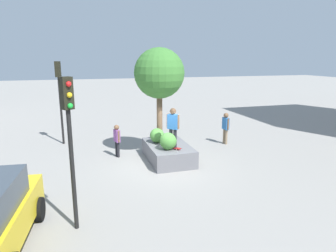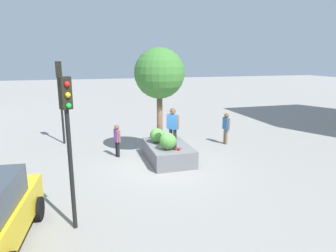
{
  "view_description": "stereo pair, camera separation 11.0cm",
  "coord_description": "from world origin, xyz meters",
  "px_view_note": "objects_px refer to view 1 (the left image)",
  "views": [
    {
      "loc": [
        -12.41,
        3.5,
        4.79
      ],
      "look_at": [
        0.59,
        -0.37,
        1.69
      ],
      "focal_mm": 31.77,
      "sensor_mm": 36.0,
      "label": 1
    },
    {
      "loc": [
        -12.44,
        3.4,
        4.79
      ],
      "look_at": [
        0.59,
        -0.37,
        1.69
      ],
      "focal_mm": 31.77,
      "sensor_mm": 36.0,
      "label": 2
    }
  ],
  "objects_px": {
    "traffic_light_median": "(70,128)",
    "pedestrian_crossing": "(226,126)",
    "skateboarder": "(173,125)",
    "bystander_watching": "(117,138)",
    "planter_ledge": "(168,152)",
    "plaza_tree": "(159,74)",
    "skateboard": "(173,148)",
    "traffic_light_corner": "(59,89)"
  },
  "relations": [
    {
      "from": "skateboard",
      "to": "traffic_light_corner",
      "type": "height_order",
      "value": "traffic_light_corner"
    },
    {
      "from": "plaza_tree",
      "to": "bystander_watching",
      "type": "xyz_separation_m",
      "value": [
        0.38,
        2.07,
        -3.12
      ]
    },
    {
      "from": "planter_ledge",
      "to": "traffic_light_corner",
      "type": "relative_size",
      "value": 0.67
    },
    {
      "from": "skateboard",
      "to": "traffic_light_corner",
      "type": "distance_m",
      "value": 7.51
    },
    {
      "from": "skateboarder",
      "to": "bystander_watching",
      "type": "xyz_separation_m",
      "value": [
        1.94,
        2.27,
        -0.95
      ]
    },
    {
      "from": "pedestrian_crossing",
      "to": "bystander_watching",
      "type": "height_order",
      "value": "pedestrian_crossing"
    },
    {
      "from": "plaza_tree",
      "to": "skateboard",
      "type": "relative_size",
      "value": 5.96
    },
    {
      "from": "planter_ledge",
      "to": "traffic_light_corner",
      "type": "distance_m",
      "value": 7.18
    },
    {
      "from": "planter_ledge",
      "to": "skateboarder",
      "type": "distance_m",
      "value": 1.67
    },
    {
      "from": "traffic_light_median",
      "to": "pedestrian_crossing",
      "type": "xyz_separation_m",
      "value": [
        6.65,
        -8.14,
        -1.93
      ]
    },
    {
      "from": "planter_ledge",
      "to": "plaza_tree",
      "type": "distance_m",
      "value": 3.77
    },
    {
      "from": "pedestrian_crossing",
      "to": "planter_ledge",
      "type": "bearing_deg",
      "value": 114.31
    },
    {
      "from": "planter_ledge",
      "to": "pedestrian_crossing",
      "type": "bearing_deg",
      "value": -65.69
    },
    {
      "from": "pedestrian_crossing",
      "to": "skateboard",
      "type": "bearing_deg",
      "value": 122.56
    },
    {
      "from": "pedestrian_crossing",
      "to": "bystander_watching",
      "type": "relative_size",
      "value": 1.1
    },
    {
      "from": "plaza_tree",
      "to": "skateboard",
      "type": "height_order",
      "value": "plaza_tree"
    },
    {
      "from": "traffic_light_corner",
      "to": "bystander_watching",
      "type": "distance_m",
      "value": 4.73
    },
    {
      "from": "skateboarder",
      "to": "skateboard",
      "type": "bearing_deg",
      "value": 0.0
    },
    {
      "from": "traffic_light_corner",
      "to": "pedestrian_crossing",
      "type": "relative_size",
      "value": 2.58
    },
    {
      "from": "planter_ledge",
      "to": "pedestrian_crossing",
      "type": "relative_size",
      "value": 1.74
    },
    {
      "from": "skateboard",
      "to": "pedestrian_crossing",
      "type": "bearing_deg",
      "value": -57.44
    },
    {
      "from": "planter_ledge",
      "to": "traffic_light_corner",
      "type": "height_order",
      "value": "traffic_light_corner"
    },
    {
      "from": "traffic_light_corner",
      "to": "pedestrian_crossing",
      "type": "height_order",
      "value": "traffic_light_corner"
    },
    {
      "from": "traffic_light_median",
      "to": "bystander_watching",
      "type": "height_order",
      "value": "traffic_light_median"
    },
    {
      "from": "bystander_watching",
      "to": "skateboard",
      "type": "bearing_deg",
      "value": -130.55
    },
    {
      "from": "plaza_tree",
      "to": "bystander_watching",
      "type": "relative_size",
      "value": 2.78
    },
    {
      "from": "skateboarder",
      "to": "bystander_watching",
      "type": "bearing_deg",
      "value": 49.45
    },
    {
      "from": "planter_ledge",
      "to": "plaza_tree",
      "type": "bearing_deg",
      "value": 12.26
    },
    {
      "from": "plaza_tree",
      "to": "skateboarder",
      "type": "xyz_separation_m",
      "value": [
        -1.57,
        -0.2,
        -2.17
      ]
    },
    {
      "from": "skateboard",
      "to": "skateboarder",
      "type": "height_order",
      "value": "skateboarder"
    },
    {
      "from": "skateboarder",
      "to": "traffic_light_median",
      "type": "bearing_deg",
      "value": 134.52
    },
    {
      "from": "traffic_light_median",
      "to": "bystander_watching",
      "type": "bearing_deg",
      "value": -17.66
    },
    {
      "from": "skateboarder",
      "to": "traffic_light_median",
      "type": "xyz_separation_m",
      "value": [
        -4.14,
        4.21,
        1.07
      ]
    },
    {
      "from": "plaza_tree",
      "to": "skateboard",
      "type": "xyz_separation_m",
      "value": [
        -1.57,
        -0.2,
        -3.22
      ]
    },
    {
      "from": "plaza_tree",
      "to": "planter_ledge",
      "type": "bearing_deg",
      "value": -167.74
    },
    {
      "from": "planter_ledge",
      "to": "skateboard",
      "type": "relative_size",
      "value": 4.12
    },
    {
      "from": "skateboard",
      "to": "bystander_watching",
      "type": "distance_m",
      "value": 2.99
    },
    {
      "from": "pedestrian_crossing",
      "to": "traffic_light_median",
      "type": "bearing_deg",
      "value": 129.25
    },
    {
      "from": "planter_ledge",
      "to": "plaza_tree",
      "type": "height_order",
      "value": "plaza_tree"
    },
    {
      "from": "plaza_tree",
      "to": "skateboard",
      "type": "distance_m",
      "value": 3.59
    },
    {
      "from": "skateboard",
      "to": "pedestrian_crossing",
      "type": "relative_size",
      "value": 0.42
    },
    {
      "from": "bystander_watching",
      "to": "traffic_light_median",
      "type": "bearing_deg",
      "value": 162.34
    }
  ]
}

